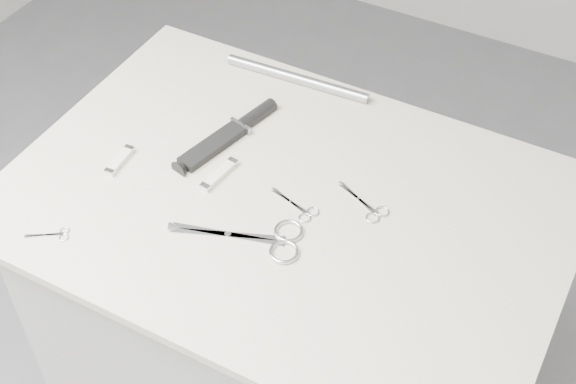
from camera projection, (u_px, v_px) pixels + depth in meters
The scene contains 10 objects.
plinth at pixel (287, 345), 1.77m from camera, with size 0.90×0.60×0.90m, color #B7B7B5.
display_board at pixel (286, 202), 1.44m from camera, with size 1.00×0.70×0.02m, color beige.
large_shears at pixel (265, 239), 1.37m from camera, with size 0.23×0.13×0.01m.
embroidery_scissors_a at pixel (300, 209), 1.42m from camera, with size 0.10×0.05×0.00m.
embroidery_scissors_b at pixel (369, 207), 1.42m from camera, with size 0.11×0.07×0.00m.
tiny_scissors at pixel (54, 235), 1.37m from camera, with size 0.07×0.06×0.00m.
sheathed_knife at pixel (233, 131), 1.55m from camera, with size 0.09×0.24×0.03m.
pocket_knife_a at pixel (120, 161), 1.50m from camera, with size 0.02×0.08×0.01m.
pocket_knife_b at pixel (219, 174), 1.47m from camera, with size 0.03×0.09×0.01m.
metal_rail at pixel (297, 78), 1.66m from camera, with size 0.02×0.02×0.32m, color #989BA1.
Camera 1 is at (0.47, -0.87, 1.96)m, focal length 50.00 mm.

